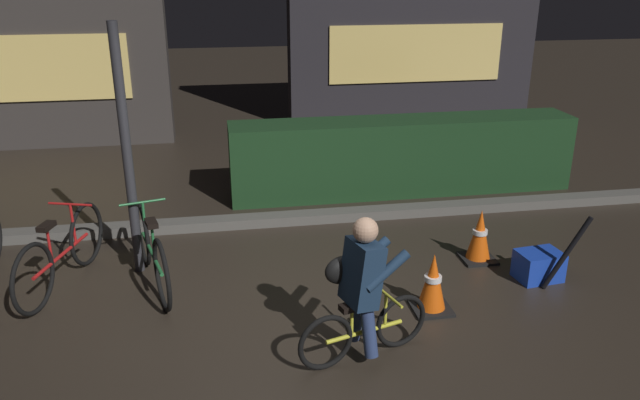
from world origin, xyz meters
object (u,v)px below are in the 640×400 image
at_px(traffic_cone_near, 433,283).
at_px(blue_crate, 539,266).
at_px(closed_umbrella, 567,253).
at_px(street_post, 127,154).
at_px(parked_bike_center_left, 152,251).
at_px(parked_bike_left_mid, 62,253).
at_px(traffic_cone_far, 480,236).
at_px(cyclist, 361,289).

distance_m(traffic_cone_near, blue_crate, 1.35).
bearing_deg(blue_crate, closed_umbrella, -62.95).
height_order(street_post, parked_bike_center_left, street_post).
relative_size(parked_bike_center_left, traffic_cone_near, 2.93).
xyz_separation_m(parked_bike_left_mid, parked_bike_center_left, (0.88, -0.12, 0.01)).
bearing_deg(traffic_cone_far, parked_bike_left_mid, 177.97).
relative_size(street_post, traffic_cone_near, 4.44).
height_order(parked_bike_left_mid, parked_bike_center_left, parked_bike_center_left).
height_order(traffic_cone_near, cyclist, cyclist).
bearing_deg(cyclist, street_post, 118.63).
distance_m(parked_bike_left_mid, traffic_cone_far, 4.33).
bearing_deg(parked_bike_center_left, parked_bike_left_mid, 67.72).
bearing_deg(street_post, blue_crate, -12.50).
relative_size(street_post, cyclist, 2.05).
height_order(cyclist, closed_umbrella, cyclist).
height_order(traffic_cone_near, closed_umbrella, closed_umbrella).
bearing_deg(parked_bike_left_mid, cyclist, -105.17).
relative_size(parked_bike_center_left, cyclist, 1.36).
distance_m(parked_bike_center_left, cyclist, 2.38).
height_order(parked_bike_center_left, blue_crate, parked_bike_center_left).
bearing_deg(blue_crate, cyclist, -154.52).
height_order(parked_bike_left_mid, closed_umbrella, closed_umbrella).
xyz_separation_m(street_post, parked_bike_left_mid, (-0.70, -0.22, -0.92)).
relative_size(blue_crate, cyclist, 0.35).
bearing_deg(cyclist, traffic_cone_far, 25.30).
bearing_deg(blue_crate, traffic_cone_far, 129.39).
xyz_separation_m(street_post, traffic_cone_far, (3.63, -0.38, -1.00)).
relative_size(traffic_cone_far, blue_crate, 1.33).
distance_m(cyclist, closed_umbrella, 2.38).
relative_size(blue_crate, closed_umbrella, 0.52).
xyz_separation_m(blue_crate, closed_umbrella, (0.13, -0.25, 0.25)).
height_order(traffic_cone_near, blue_crate, traffic_cone_near).
distance_m(parked_bike_left_mid, cyclist, 3.15).
bearing_deg(parked_bike_center_left, traffic_cone_near, -124.90).
relative_size(parked_bike_center_left, blue_crate, 3.84).
relative_size(traffic_cone_far, closed_umbrella, 0.69).
distance_m(street_post, closed_umbrella, 4.43).
height_order(blue_crate, closed_umbrella, closed_umbrella).
distance_m(traffic_cone_near, traffic_cone_far, 1.26).
relative_size(street_post, blue_crate, 5.81).
height_order(blue_crate, cyclist, cyclist).
bearing_deg(cyclist, closed_umbrella, 1.75).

